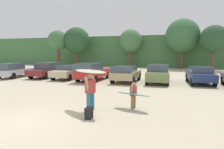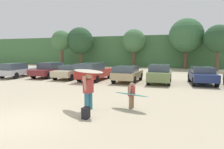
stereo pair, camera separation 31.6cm
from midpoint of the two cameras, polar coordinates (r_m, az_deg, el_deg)
name	(u,v)px [view 1 (the left image)]	position (r m, az deg, el deg)	size (l,w,h in m)	color
ground_plane	(21,123)	(8.53, -25.00, -12.17)	(120.00, 120.00, 0.00)	#C1B293
hillside_ridge	(150,51)	(41.71, 10.23, 6.34)	(108.00, 12.00, 5.46)	#427042
tree_center_left	(58,41)	(37.43, -15.09, 9.07)	(3.46, 3.46, 6.38)	brown
tree_far_right	(77,41)	(37.04, -10.07, 9.22)	(4.66, 4.66, 6.94)	brown
tree_center	(131,41)	(35.15, 4.95, 9.21)	(3.92, 3.92, 6.43)	brown
tree_center_right	(183,36)	(33.99, 18.79, 10.13)	(5.24, 5.24, 7.74)	brown
tree_ridge_back	(214,39)	(32.09, 26.27, 8.83)	(3.79, 3.79, 6.34)	brown
parked_car_silver	(14,70)	(23.33, -26.01, 1.15)	(2.23, 4.65, 1.49)	silver
parked_car_maroon	(48,70)	(22.43, -17.86, 1.32)	(2.06, 4.65, 1.53)	maroon
parked_car_champagne	(68,72)	(20.52, -12.55, 0.78)	(1.98, 4.05, 1.32)	beige
parked_car_red	(92,71)	(18.82, -6.10, 0.90)	(1.97, 4.75, 1.64)	#B72D28
parked_car_tan	(126,73)	(17.80, 3.38, 0.35)	(1.97, 4.02, 1.43)	tan
parked_car_olive_green	(158,74)	(17.62, 12.25, 0.23)	(1.93, 4.03, 1.60)	#6B7F4C
parked_car_navy	(200,75)	(18.27, 22.89, -0.07)	(2.17, 4.07, 1.41)	navy
person_adult	(90,90)	(9.28, -7.03, -4.26)	(0.39, 0.73, 1.64)	teal
person_child	(133,94)	(9.58, 5.02, -5.34)	(0.29, 0.55, 1.22)	#8C6B4C
surfboard_cream	(90,71)	(9.18, -7.23, 0.92)	(2.16, 1.61, 0.14)	beige
surfboard_teal	(133,94)	(9.46, 4.94, -5.54)	(1.84, 1.00, 0.20)	teal
backpack_dropped	(89,113)	(8.25, -7.55, -10.60)	(0.24, 0.34, 0.45)	black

